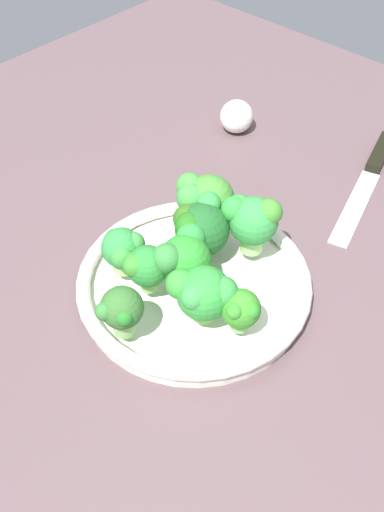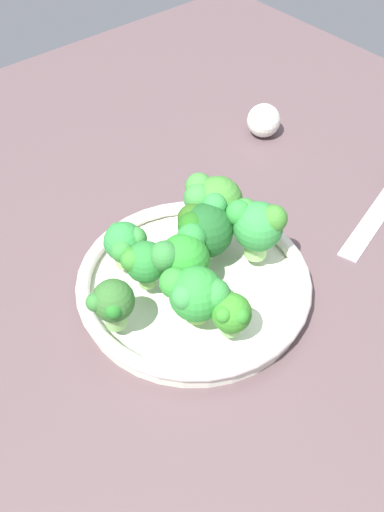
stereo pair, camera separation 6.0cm
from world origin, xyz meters
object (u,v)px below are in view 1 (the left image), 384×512
object	(u,v)px
broccoli_floret_0	(252,219)
broccoli_floret_5	(199,228)
broccoli_floret_3	(144,266)
broccoli_floret_6	(120,309)
broccoli_floret_1	(123,249)
garlic_bulb	(237,116)
broccoli_floret_4	(205,199)
broccoli_floret_7	(241,310)
bowl	(192,282)
knife	(372,171)
broccoli_floret_2	(203,293)
broccoli_floret_8	(182,256)

from	to	relation	value
broccoli_floret_0	broccoli_floret_5	bearing A→B (deg)	139.54
broccoli_floret_3	broccoli_floret_6	bearing A→B (deg)	-156.56
broccoli_floret_1	garlic_bulb	xyz separation A→B (cm)	(34.87, 11.83, -3.88)
broccoli_floret_4	broccoli_floret_7	xyz separation A→B (cm)	(-9.18, -13.43, -1.83)
broccoli_floret_4	garlic_bulb	size ratio (longest dim) A/B	1.45
bowl	broccoli_floret_0	distance (cm)	10.40
knife	garlic_bulb	size ratio (longest dim) A/B	4.99
bowl	broccoli_floret_6	distance (cm)	12.38
broccoli_floret_5	garlic_bulb	size ratio (longest dim) A/B	1.35
bowl	garlic_bulb	distance (cm)	35.10
broccoli_floret_0	broccoli_floret_3	distance (cm)	14.04
broccoli_floret_1	broccoli_floret_3	world-z (taller)	broccoli_floret_3
knife	bowl	bearing A→B (deg)	173.66
bowl	broccoli_floret_3	xyz separation A→B (cm)	(-5.23, 2.37, 5.18)
broccoli_floret_0	broccoli_floret_7	xyz separation A→B (cm)	(-10.27, -6.89, -1.77)
bowl	broccoli_floret_6	bearing A→B (deg)	-178.80
broccoli_floret_2	broccoli_floret_3	xyz separation A→B (cm)	(-1.42, 7.48, -0.14)
broccoli_floret_0	broccoli_floret_8	bearing A→B (deg)	165.95
broccoli_floret_8	knife	world-z (taller)	broccoli_floret_8
broccoli_floret_1	garlic_bulb	size ratio (longest dim) A/B	1.11
broccoli_floret_1	broccoli_floret_2	world-z (taller)	broccoli_floret_2
broccoli_floret_5	knife	distance (cm)	32.99
broccoli_floret_3	garlic_bulb	bearing A→B (deg)	24.11
broccoli_floret_7	knife	bearing A→B (deg)	8.06
broccoli_floret_7	garlic_bulb	distance (cm)	42.46
broccoli_floret_2	broccoli_floret_8	bearing A→B (deg)	66.34
broccoli_floret_2	bowl	bearing A→B (deg)	53.31
broccoli_floret_4	knife	bearing A→B (deg)	-16.17
bowl	broccoli_floret_8	size ratio (longest dim) A/B	3.77
broccoli_floret_0	broccoli_floret_3	xyz separation A→B (cm)	(-13.20, 4.64, -1.10)
broccoli_floret_1	broccoli_floret_7	xyz separation A→B (cm)	(2.55, -15.48, -0.41)
bowl	broccoli_floret_2	distance (cm)	8.31
garlic_bulb	broccoli_floret_1	bearing A→B (deg)	-161.26
broccoli_floret_6	broccoli_floret_7	size ratio (longest dim) A/B	1.20
broccoli_floret_6	broccoli_floret_4	bearing A→B (deg)	13.93
broccoli_floret_5	garlic_bulb	xyz separation A→B (cm)	(26.85, 16.34, -4.49)
broccoli_floret_8	knife	size ratio (longest dim) A/B	0.28
broccoli_floret_3	broccoli_floret_5	bearing A→B (deg)	-3.79
broccoli_floret_8	bowl	bearing A→B (deg)	-3.77
bowl	garlic_bulb	world-z (taller)	garlic_bulb
broccoli_floret_6	garlic_bulb	distance (cm)	45.36
broccoli_floret_1	garlic_bulb	distance (cm)	37.03
bowl	broccoli_floret_4	world-z (taller)	broccoli_floret_4
broccoli_floret_0	broccoli_floret_4	distance (cm)	6.62
broccoli_floret_1	broccoli_floret_0	bearing A→B (deg)	-33.82
broccoli_floret_7	broccoli_floret_8	world-z (taller)	broccoli_floret_8
broccoli_floret_7	broccoli_floret_8	distance (cm)	9.36
broccoli_floret_1	knife	xyz separation A→B (cm)	(39.85, -10.20, -5.95)
broccoli_floret_0	broccoli_floret_1	bearing A→B (deg)	146.18
broccoli_floret_4	garlic_bulb	world-z (taller)	broccoli_floret_4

